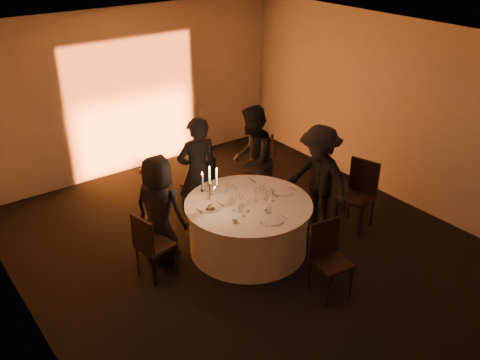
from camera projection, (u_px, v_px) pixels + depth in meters
floor at (248, 249)px, 7.82m from camera, size 7.00×7.00×0.00m
ceiling at (250, 42)px, 6.47m from camera, size 7.00×7.00×0.00m
wall_back at (132, 92)px, 9.66m from camera, size 7.00×0.00×7.00m
wall_left at (20, 225)px, 5.55m from camera, size 0.00×7.00×7.00m
wall_right at (395, 111)px, 8.73m from camera, size 0.00×7.00×7.00m
uplighter_fixture at (146, 170)px, 10.09m from camera, size 0.25×0.12×0.10m
banquet_table at (248, 227)px, 7.65m from camera, size 1.80×1.80×0.77m
chair_left at (150, 243)px, 7.00m from camera, size 0.49×0.49×0.95m
chair_back_left at (201, 183)px, 8.49m from camera, size 0.44×0.44×0.99m
chair_back_right at (263, 163)px, 9.04m from camera, size 0.66×0.66×1.06m
chair_right at (359, 190)px, 8.16m from camera, size 0.58×0.58×1.07m
chair_front at (328, 254)px, 6.72m from camera, size 0.50×0.50×0.99m
guest_left at (159, 209)px, 7.30m from camera, size 0.80×0.91×1.56m
guest_back_left at (198, 173)px, 8.08m from camera, size 0.70×0.52×1.77m
guest_back_right at (252, 160)px, 8.52m from camera, size 1.08×1.06×1.76m
guest_right at (319, 179)px, 7.98m from camera, size 0.74×1.15×1.69m
plate_left at (210, 207)px, 7.34m from camera, size 0.36×0.29×0.08m
plate_back_left at (220, 190)px, 7.82m from camera, size 0.36×0.27×0.01m
plate_back_right at (243, 183)px, 8.00m from camera, size 0.35×0.27×0.01m
plate_right at (284, 192)px, 7.76m from camera, size 0.36×0.26×0.01m
plate_front at (274, 221)px, 7.03m from camera, size 0.36×0.26×0.01m
coffee_cup at (235, 220)px, 7.01m from camera, size 0.11×0.11×0.07m
candelabra at (210, 195)px, 7.18m from camera, size 0.28×0.14×0.67m
wine_glass_a at (234, 202)px, 7.22m from camera, size 0.07×0.07×0.19m
wine_glass_b at (266, 201)px, 7.23m from camera, size 0.07×0.07×0.19m
wine_glass_c at (244, 208)px, 7.08m from camera, size 0.07×0.07×0.19m
wine_glass_d at (273, 192)px, 7.46m from camera, size 0.07×0.07×0.19m
wine_glass_e at (248, 203)px, 7.19m from camera, size 0.07×0.07×0.19m
wine_glass_f at (256, 192)px, 7.47m from camera, size 0.07×0.07×0.19m
wine_glass_g at (209, 190)px, 7.51m from camera, size 0.07×0.07×0.19m
wine_glass_h at (241, 199)px, 7.29m from camera, size 0.07×0.07×0.19m
tumbler_a at (269, 210)px, 7.20m from camera, size 0.07×0.07×0.09m
tumbler_b at (268, 194)px, 7.62m from camera, size 0.07×0.07×0.09m
tumbler_c at (262, 189)px, 7.76m from camera, size 0.07×0.07×0.09m
tumbler_d at (240, 209)px, 7.24m from camera, size 0.07×0.07×0.09m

